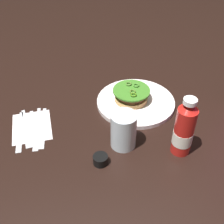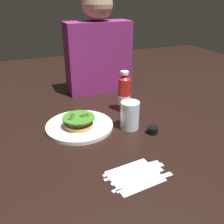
# 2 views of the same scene
# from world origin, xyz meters

# --- Properties ---
(ground_plane) EXTENTS (3.00, 3.00, 0.00)m
(ground_plane) POSITION_xyz_m (0.00, 0.00, 0.00)
(ground_plane) COLOR black
(dinner_plate) EXTENTS (0.29, 0.29, 0.02)m
(dinner_plate) POSITION_xyz_m (-0.16, 0.12, 0.01)
(dinner_plate) COLOR white
(dinner_plate) RESTS_ON ground_plane
(burger_sandwich) EXTENTS (0.14, 0.14, 0.05)m
(burger_sandwich) POSITION_xyz_m (-0.16, 0.10, 0.04)
(burger_sandwich) COLOR tan
(burger_sandwich) RESTS_ON dinner_plate
(ketchup_bottle) EXTENTS (0.06, 0.06, 0.20)m
(ketchup_bottle) POSITION_xyz_m (0.10, 0.21, 0.09)
(ketchup_bottle) COLOR red
(ketchup_bottle) RESTS_ON ground_plane
(water_glass) EXTENTS (0.08, 0.08, 0.12)m
(water_glass) POSITION_xyz_m (0.05, 0.03, 0.06)
(water_glass) COLOR silver
(water_glass) RESTS_ON ground_plane
(condiment_cup) EXTENTS (0.05, 0.05, 0.03)m
(condiment_cup) POSITION_xyz_m (0.11, -0.05, 0.01)
(condiment_cup) COLOR black
(condiment_cup) RESTS_ON ground_plane
(napkin) EXTENTS (0.17, 0.15, 0.00)m
(napkin) POSITION_xyz_m (-0.08, -0.27, 0.00)
(napkin) COLOR white
(napkin) RESTS_ON ground_plane
(steak_knife) EXTENTS (0.20, 0.03, 0.00)m
(steak_knife) POSITION_xyz_m (-0.05, -0.30, 0.00)
(steak_knife) COLOR silver
(steak_knife) RESTS_ON napkin
(fork_utensil) EXTENTS (0.20, 0.06, 0.00)m
(fork_utensil) POSITION_xyz_m (-0.06, -0.28, 0.00)
(fork_utensil) COLOR silver
(fork_utensil) RESTS_ON napkin
(spoon_utensil) EXTENTS (0.18, 0.03, 0.00)m
(spoon_utensil) POSITION_xyz_m (-0.05, -0.26, 0.00)
(spoon_utensil) COLOR silver
(spoon_utensil) RESTS_ON napkin
(table_knife) EXTENTS (0.22, 0.02, 0.00)m
(table_knife) POSITION_xyz_m (-0.05, -0.25, 0.00)
(table_knife) COLOR silver
(table_knife) RESTS_ON napkin
(butter_knife) EXTENTS (0.21, 0.02, 0.00)m
(butter_knife) POSITION_xyz_m (-0.06, -0.23, 0.00)
(butter_knife) COLOR silver
(butter_knife) RESTS_ON napkin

